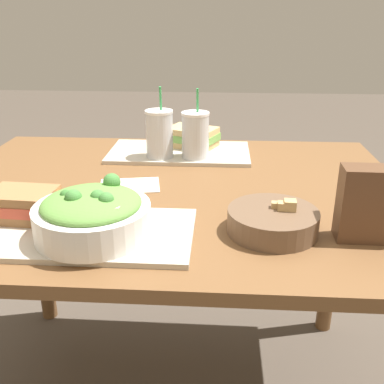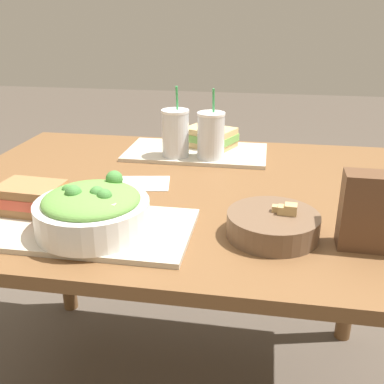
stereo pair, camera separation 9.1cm
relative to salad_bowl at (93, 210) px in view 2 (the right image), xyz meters
name	(u,v)px [view 2 (the right image)]	position (x,y,z in m)	size (l,w,h in m)	color
dining_table	(179,220)	(0.12, 0.30, -0.16)	(1.27, 0.96, 0.77)	brown
tray_near	(86,228)	(-0.02, 0.02, -0.05)	(0.46, 0.25, 0.01)	#BCB29E
tray_far	(196,152)	(0.12, 0.60, -0.05)	(0.46, 0.25, 0.01)	#BCB29E
salad_bowl	(93,210)	(0.00, 0.00, 0.00)	(0.24, 0.24, 0.11)	white
soup_bowl	(273,224)	(0.37, 0.06, -0.03)	(0.19, 0.19, 0.07)	brown
sandwich_near	(31,198)	(-0.18, 0.07, -0.01)	(0.15, 0.12, 0.06)	olive
baguette_near	(87,196)	(-0.06, 0.11, -0.02)	(0.15, 0.10, 0.06)	tan
sandwich_far	(210,137)	(0.16, 0.66, -0.01)	(0.19, 0.17, 0.06)	tan
baguette_far	(213,136)	(0.17, 0.69, -0.02)	(0.14, 0.08, 0.06)	tan
drink_cup_dark	(175,135)	(0.07, 0.54, 0.02)	(0.09, 0.09, 0.22)	silver
drink_cup_red	(211,137)	(0.18, 0.54, 0.02)	(0.09, 0.09, 0.22)	silver
chip_bag	(379,212)	(0.57, 0.04, 0.02)	(0.15, 0.06, 0.16)	brown
napkin_folded	(141,183)	(0.01, 0.31, -0.06)	(0.18, 0.14, 0.00)	silver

